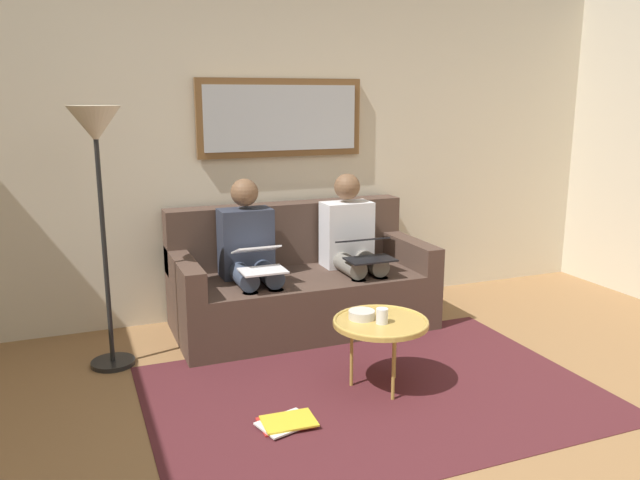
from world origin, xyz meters
name	(u,v)px	position (x,y,z in m)	size (l,w,h in m)	color
ground_plane	(454,479)	(0.00, 0.00, -0.05)	(6.00, 5.20, 0.10)	olive
wall_rear	(278,149)	(0.00, -2.60, 1.30)	(6.00, 0.12, 2.60)	beige
area_rug	(374,392)	(0.00, -0.85, 0.00)	(2.60, 1.80, 0.01)	#4C1E23
couch	(300,285)	(0.00, -2.12, 0.31)	(1.90, 0.90, 0.90)	#4C382D
framed_mirror	(281,118)	(0.00, -2.51, 1.55)	(1.32, 0.05, 0.60)	brown
coffee_table	(381,323)	(-0.06, -0.90, 0.41)	(0.56, 0.56, 0.44)	tan
cup	(382,316)	(-0.05, -0.86, 0.47)	(0.07, 0.07, 0.09)	silver
bowl	(362,315)	(0.02, -0.98, 0.45)	(0.16, 0.16, 0.05)	beige
person_left	(352,244)	(-0.40, -2.05, 0.61)	(0.38, 0.58, 1.14)	silver
laptop_black	(366,248)	(-0.40, -1.81, 0.63)	(0.34, 0.36, 0.15)	black
person_right	(250,254)	(0.40, -2.05, 0.61)	(0.38, 0.58, 1.14)	#2D3342
laptop_white	(259,259)	(0.40, -1.81, 0.63)	(0.30, 0.37, 0.16)	white
magazine_stack	(287,422)	(0.60, -0.68, 0.02)	(0.32, 0.27, 0.03)	red
standing_lamp	(97,154)	(1.40, -1.85, 1.37)	(0.32, 0.32, 1.66)	black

